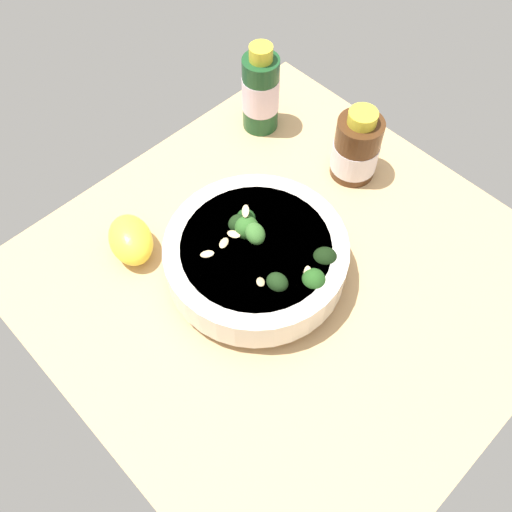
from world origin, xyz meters
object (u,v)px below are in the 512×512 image
Objects in this scene: lemon_wedge at (131,240)px; bottle_tall at (261,92)px; bowl_of_broccoli at (257,256)px; bottle_short at (356,149)px.

bottle_tall reaches higher than lemon_wedge.
bottle_tall is (-5.30, 28.87, 3.97)cm from lemon_wedge.
bottle_short reaches higher than bowl_of_broccoli.
bottle_tall is at bearing 100.40° from lemon_wedge.
lemon_wedge is at bearing -109.32° from bottle_short.
bottle_short is (16.42, 2.85, -1.75)cm from bottle_tall.
lemon_wedge is 29.62cm from bottle_tall.
bottle_tall is (-19.30, 19.49, 2.42)cm from bowl_of_broccoli.
bottle_short reaches higher than lemon_wedge.
bowl_of_broccoli is 16.92cm from lemon_wedge.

